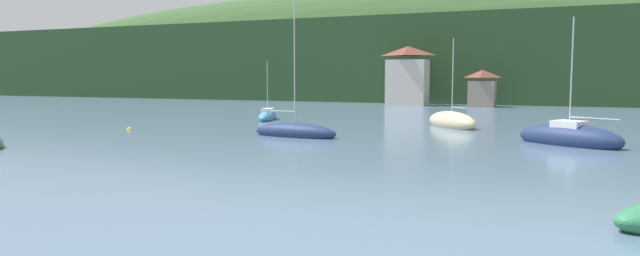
{
  "coord_description": "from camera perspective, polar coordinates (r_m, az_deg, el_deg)",
  "views": [
    {
      "loc": [
        11.39,
        23.61,
        4.99
      ],
      "look_at": [
        0.0,
        50.35,
        2.29
      ],
      "focal_mm": 31.38,
      "sensor_mm": 36.0,
      "label": 1
    }
  ],
  "objects": [
    {
      "name": "wooded_hillside",
      "position": [
        130.41,
        9.99,
        6.03
      ],
      "size": [
        352.0,
        45.84,
        40.79
      ],
      "color": "#264223",
      "rests_on": "ground_plane"
    },
    {
      "name": "shore_building_west",
      "position": [
        97.72,
        8.92,
        5.2
      ],
      "size": [
        7.02,
        4.87,
        10.1
      ],
      "color": "beige",
      "rests_on": "ground_plane"
    },
    {
      "name": "sailboat_far_11",
      "position": [
        44.54,
        24.05,
        -0.89
      ],
      "size": [
        8.21,
        6.51,
        9.8
      ],
      "rotation": [
        0.0,
        0.0,
        2.59
      ],
      "color": "navy",
      "rests_on": "ground_plane"
    },
    {
      "name": "shore_building_westcentral",
      "position": [
        94.96,
        16.21,
        3.86
      ],
      "size": [
        4.36,
        3.85,
        6.02
      ],
      "color": "gray",
      "rests_on": "ground_plane"
    },
    {
      "name": "sailboat_far_5",
      "position": [
        56.62,
        13.29,
        0.61
      ],
      "size": [
        6.98,
        7.64,
        9.24
      ],
      "rotation": [
        0.0,
        0.0,
        2.27
      ],
      "color": "#CCBC8E",
      "rests_on": "ground_plane"
    },
    {
      "name": "mooring_buoy_near",
      "position": [
        55.22,
        -18.88,
        -0.16
      ],
      "size": [
        0.45,
        0.45,
        0.45
      ],
      "primitive_type": "sphere",
      "color": "yellow",
      "rests_on": "ground_plane"
    },
    {
      "name": "sailboat_far_7",
      "position": [
        46.27,
        -2.59,
        -0.41
      ],
      "size": [
        7.92,
        2.95,
        11.8
      ],
      "rotation": [
        0.0,
        0.0,
        6.16
      ],
      "color": "navy",
      "rests_on": "ground_plane"
    },
    {
      "name": "sailboat_far_2",
      "position": [
        64.42,
        -5.36,
        1.19
      ],
      "size": [
        3.83,
        6.84,
        7.13
      ],
      "rotation": [
        0.0,
        0.0,
        1.9
      ],
      "color": "teal",
      "rests_on": "ground_plane"
    }
  ]
}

